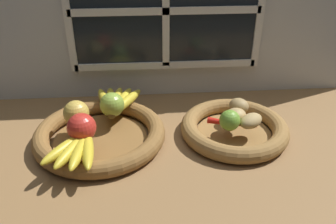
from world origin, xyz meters
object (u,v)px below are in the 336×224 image
Objects in this scene: apple_green_back at (112,105)px; chili_pepper at (232,124)px; fruit_bowl_left at (100,134)px; fruit_bowl_right at (234,128)px; apple_red_front at (82,127)px; potato_small at (251,121)px; banana_bunch_back at (116,101)px; potato_back at (239,106)px; lime_near at (230,120)px; apple_golden_left at (76,113)px; potato_large at (236,115)px; banana_bunch_front at (77,148)px.

apple_green_back is 0.51× the size of chili_pepper.
fruit_bowl_right is (40.18, -0.00, 0.01)cm from fruit_bowl_left.
apple_red_front is 47.57cm from potato_small.
apple_red_front reaches higher than apple_green_back.
potato_small is at bearing 16.36° from chili_pepper.
potato_back is (38.10, -7.66, 0.83)cm from banana_bunch_back.
lime_near is 2.67cm from chili_pepper.
potato_back is (46.11, 11.30, -1.57)cm from apple_red_front.
lime_near reaches higher than banana_bunch_back.
apple_green_back reaches higher than lime_near.
fruit_bowl_right is 5.04cm from chili_pepper.
chili_pepper is at bearing -4.56° from fruit_bowl_left.
chili_pepper is (42.26, 3.32, -2.95)cm from apple_red_front.
lime_near reaches higher than fruit_bowl_left.
fruit_bowl_left is at bearing -17.20° from apple_golden_left.
apple_green_back is 41.36cm from potato_small.
potato_back reaches higher than potato_large.
apple_golden_left is at bearing 162.80° from fruit_bowl_left.
potato_small reaches higher than banana_bunch_front.
lime_near reaches higher than banana_bunch_front.
potato_back is 1.04× the size of lime_near.
banana_bunch_front is 48.98cm from potato_small.
apple_green_back reaches higher than fruit_bowl_right.
potato_back is (46.80, 17.47, 0.85)cm from banana_bunch_front.
apple_red_front is 1.27× the size of potato_back.
apple_red_front reaches higher than potato_small.
apple_red_front reaches higher than potato_back.
chili_pepper is at bearing -24.54° from banana_bunch_back.
apple_red_front is 41.06cm from lime_near.
lime_near reaches higher than fruit_bowl_right.
fruit_bowl_left is 40.45cm from potato_large.
potato_back is at bearing 20.47° from banana_bunch_front.
apple_red_front is 1.06× the size of apple_green_back.
apple_green_back is (7.32, 12.69, -0.21)cm from apple_red_front.
chili_pepper is at bearing 44.80° from lime_near.
chili_pepper is at bearing -117.85° from potato_large.
potato_back reaches higher than potato_small.
potato_large is 0.80× the size of potato_small.
potato_large is (46.55, -1.97, -1.72)cm from apple_golden_left.
potato_small is at bearing 10.59° from banana_bunch_front.
apple_red_front is at bearing -153.70° from chili_pepper.
apple_red_front is at bearing -177.11° from lime_near.
potato_small is 0.55× the size of chili_pepper.
potato_large reaches higher than chili_pepper.
apple_green_back is 20.62cm from banana_bunch_front.
potato_large is at bearing -0.00° from fruit_bowl_left.
apple_red_front reaches higher than potato_large.
apple_red_front is at bearing 83.56° from banana_bunch_front.
potato_small is (39.44, -16.13, 0.50)cm from banana_bunch_back.
lime_near is (41.69, 8.24, 1.47)cm from banana_bunch_front.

